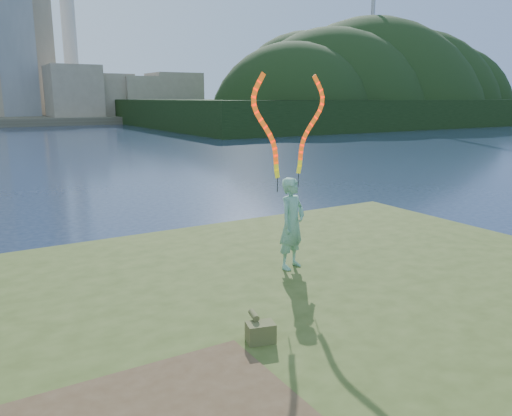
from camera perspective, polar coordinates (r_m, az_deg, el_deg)
ground at (r=9.47m, az=-4.24°, el=-14.32°), size 320.00×320.00×0.00m
grassy_knoll at (r=7.58m, az=3.99°, el=-18.77°), size 20.00×18.00×0.80m
wooded_hill at (r=92.67m, az=12.46°, el=9.64°), size 78.00×50.00×63.00m
woman_with_ribbons at (r=10.18m, az=4.07°, el=0.69°), size 2.02×0.87×4.25m
canvas_bag at (r=7.44m, az=0.47°, el=-13.89°), size 0.46×0.52×0.38m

